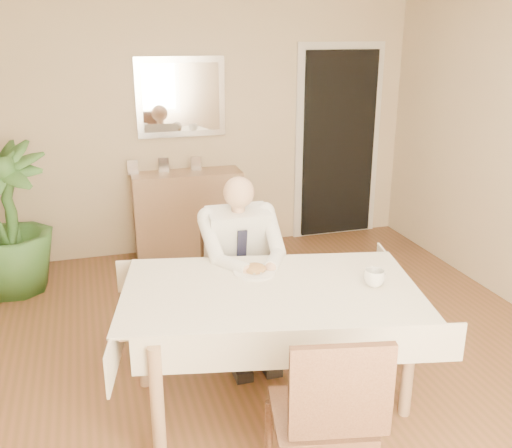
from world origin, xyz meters
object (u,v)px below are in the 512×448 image
object	(u,v)px
seated_man	(243,260)
coffee_mug	(374,278)
chair_near	(328,413)
sideboard	(188,214)
dining_table	(270,301)
potted_palm	(7,220)
chair_far	(233,268)

from	to	relation	value
seated_man	coffee_mug	size ratio (longest dim) A/B	9.98
chair_near	sideboard	xyz separation A→B (m)	(-0.02, 3.41, -0.11)
dining_table	chair_near	bearing A→B (deg)	-78.64
coffee_mug	sideboard	world-z (taller)	coffee_mug
sideboard	potted_palm	size ratio (longest dim) A/B	0.82
dining_table	potted_palm	world-z (taller)	potted_palm
seated_man	coffee_mug	world-z (taller)	seated_man
coffee_mug	chair_near	bearing A→B (deg)	-129.15
coffee_mug	sideboard	distance (m)	2.78
potted_palm	sideboard	bearing A→B (deg)	14.51
chair_near	dining_table	bearing A→B (deg)	100.97
seated_man	potted_palm	distance (m)	2.24
chair_near	sideboard	distance (m)	3.41
chair_far	seated_man	distance (m)	0.34
dining_table	coffee_mug	size ratio (longest dim) A/B	15.42
potted_palm	dining_table	bearing A→B (deg)	-52.25
coffee_mug	sideboard	size ratio (longest dim) A/B	0.12
chair_far	coffee_mug	world-z (taller)	chair_far
chair_near	seated_man	xyz separation A→B (m)	(0.01, 1.47, 0.16)
chair_far	chair_near	xyz separation A→B (m)	(-0.01, -1.76, 0.02)
potted_palm	chair_far	bearing A→B (deg)	-37.02
chair_far	potted_palm	world-z (taller)	potted_palm
chair_far	sideboard	distance (m)	1.66
dining_table	coffee_mug	distance (m)	0.62
seated_man	sideboard	distance (m)	1.96
chair_near	coffee_mug	xyz separation A→B (m)	(0.60, 0.73, 0.27)
chair_far	coffee_mug	bearing A→B (deg)	-67.08
chair_near	sideboard	bearing A→B (deg)	102.05
potted_palm	seated_man	bearing A→B (deg)	-42.92
seated_man	chair_far	bearing A→B (deg)	90.00
chair_near	seated_man	bearing A→B (deg)	101.25
dining_table	chair_far	distance (m)	0.90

